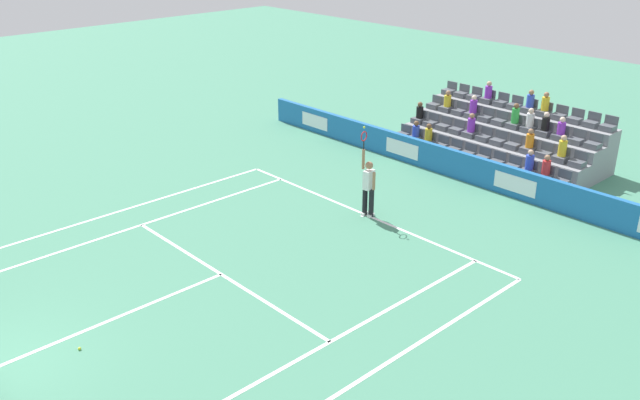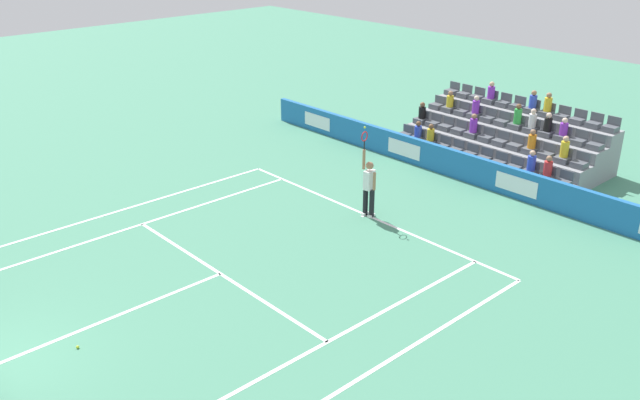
# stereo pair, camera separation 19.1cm
# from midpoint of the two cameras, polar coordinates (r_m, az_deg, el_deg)

# --- Properties ---
(line_baseline) EXTENTS (10.97, 0.10, 0.01)m
(line_baseline) POSITION_cam_midpoint_polar(r_m,az_deg,el_deg) (21.27, 3.58, -1.23)
(line_baseline) COLOR white
(line_baseline) RESTS_ON ground
(line_service) EXTENTS (8.23, 0.10, 0.01)m
(line_service) POSITION_cam_midpoint_polar(r_m,az_deg,el_deg) (18.09, -8.58, -6.17)
(line_service) COLOR white
(line_service) RESTS_ON ground
(line_centre_service) EXTENTS (0.10, 6.40, 0.01)m
(line_centre_service) POSITION_cam_midpoint_polar(r_m,az_deg,el_deg) (16.80, -17.65, -9.64)
(line_centre_service) COLOR white
(line_centre_service) RESTS_ON ground
(line_singles_sideline_left) EXTENTS (0.10, 11.89, 0.01)m
(line_singles_sideline_left) POSITION_cam_midpoint_polar(r_m,az_deg,el_deg) (21.10, -16.04, -2.37)
(line_singles_sideline_left) COLOR white
(line_singles_sideline_left) RESTS_ON ground
(line_singles_sideline_right) EXTENTS (0.10, 11.89, 0.01)m
(line_singles_sideline_right) POSITION_cam_midpoint_polar(r_m,az_deg,el_deg) (15.10, -0.80, -12.49)
(line_singles_sideline_right) COLOR white
(line_singles_sideline_right) RESTS_ON ground
(line_doubles_sideline_left) EXTENTS (0.10, 11.89, 0.01)m
(line_doubles_sideline_left) POSITION_cam_midpoint_polar(r_m,az_deg,el_deg) (22.23, -17.71, -1.23)
(line_doubles_sideline_left) COLOR white
(line_doubles_sideline_left) RESTS_ON ground
(line_doubles_sideline_right) EXTENTS (0.10, 11.89, 0.01)m
(line_doubles_sideline_right) POSITION_cam_midpoint_polar(r_m,az_deg,el_deg) (14.32, 3.02, -14.82)
(line_doubles_sideline_right) COLOR white
(line_doubles_sideline_right) RESTS_ON ground
(line_centre_mark) EXTENTS (0.10, 0.20, 0.01)m
(line_centre_mark) POSITION_cam_midpoint_polar(r_m,az_deg,el_deg) (21.20, 3.39, -1.30)
(line_centre_mark) COLOR white
(line_centre_mark) RESTS_ON ground
(sponsor_barrier) EXTENTS (19.35, 0.22, 1.00)m
(sponsor_barrier) POSITION_cam_midpoint_polar(r_m,az_deg,el_deg) (24.42, 11.14, 2.95)
(sponsor_barrier) COLOR #1E66AD
(sponsor_barrier) RESTS_ON ground
(tennis_player) EXTENTS (0.53, 0.39, 2.85)m
(tennis_player) POSITION_cam_midpoint_polar(r_m,az_deg,el_deg) (20.84, 3.81, 1.19)
(tennis_player) COLOR black
(tennis_player) RESTS_ON ground
(stadium_stand) EXTENTS (7.44, 3.80, 2.58)m
(stadium_stand) POSITION_cam_midpoint_polar(r_m,az_deg,el_deg) (26.68, 14.95, 4.79)
(stadium_stand) COLOR gray
(stadium_stand) RESTS_ON ground
(loose_tennis_ball) EXTENTS (0.07, 0.07, 0.07)m
(loose_tennis_ball) POSITION_cam_midpoint_polar(r_m,az_deg,el_deg) (16.01, -19.84, -11.63)
(loose_tennis_ball) COLOR #D1E533
(loose_tennis_ball) RESTS_ON ground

